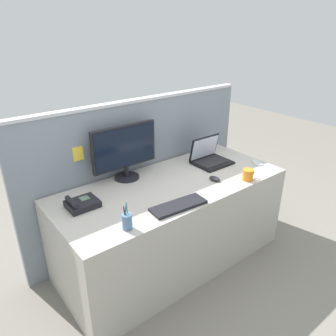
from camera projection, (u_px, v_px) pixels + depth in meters
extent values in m
plane|color=slate|center=(171.00, 258.00, 2.89)|extent=(10.00, 10.00, 0.00)
cube|color=#ADA89E|center=(172.00, 223.00, 2.74)|extent=(1.90, 0.82, 0.74)
cube|color=gray|center=(141.00, 174.00, 2.94)|extent=(2.21, 0.06, 1.32)
cube|color=#B7BAC1|center=(138.00, 100.00, 2.66)|extent=(2.21, 0.07, 0.02)
cube|color=yellow|center=(78.00, 154.00, 2.45)|extent=(0.08, 0.01, 0.11)
cube|color=#66ADD1|center=(120.00, 157.00, 2.69)|extent=(0.08, 0.01, 0.10)
cylinder|color=black|center=(127.00, 177.00, 2.68)|extent=(0.20, 0.20, 0.02)
cylinder|color=black|center=(127.00, 171.00, 2.66)|extent=(0.04, 0.04, 0.10)
cube|color=black|center=(124.00, 147.00, 2.58)|extent=(0.57, 0.03, 0.35)
cube|color=black|center=(125.00, 147.00, 2.57)|extent=(0.54, 0.01, 0.32)
cube|color=black|center=(212.00, 163.00, 2.94)|extent=(0.32, 0.26, 0.02)
cube|color=black|center=(211.00, 161.00, 2.95)|extent=(0.28, 0.19, 0.00)
cube|color=black|center=(204.00, 147.00, 2.98)|extent=(0.32, 0.05, 0.21)
cube|color=silver|center=(205.00, 148.00, 2.97)|extent=(0.30, 0.04, 0.19)
cube|color=black|center=(83.00, 204.00, 2.26)|extent=(0.21, 0.17, 0.05)
cube|color=#4C6B5B|center=(84.00, 198.00, 2.28)|extent=(0.06, 0.06, 0.01)
cylinder|color=black|center=(72.00, 202.00, 2.20)|extent=(0.04, 0.16, 0.04)
cube|color=black|center=(178.00, 206.00, 2.26)|extent=(0.42, 0.18, 0.02)
ellipsoid|color=#232328|center=(215.00, 179.00, 2.63)|extent=(0.07, 0.11, 0.03)
cylinder|color=#4C7093|center=(127.00, 222.00, 2.01)|extent=(0.06, 0.06, 0.10)
cylinder|color=blue|center=(125.00, 213.00, 1.99)|extent=(0.02, 0.02, 0.13)
cylinder|color=#238438|center=(127.00, 212.00, 2.00)|extent=(0.01, 0.02, 0.13)
cylinder|color=black|center=(125.00, 215.00, 1.99)|extent=(0.02, 0.02, 0.12)
cube|color=#B7BAC1|center=(257.00, 163.00, 2.96)|extent=(0.13, 0.15, 0.01)
cylinder|color=orange|center=(248.00, 175.00, 2.63)|extent=(0.09, 0.09, 0.09)
torus|color=orange|center=(252.00, 173.00, 2.66)|extent=(0.05, 0.01, 0.05)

